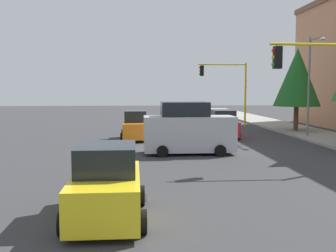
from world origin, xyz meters
TOP-DOWN VIEW (x-y plane):
  - ground_plane at (0.00, 0.00)m, footprint 120.00×120.00m
  - sidewalk_kerb at (-5.00, 10.50)m, footprint 80.00×4.00m
  - lane_arrow_near at (11.51, -3.00)m, footprint 2.40×1.10m
  - traffic_signal_near_left at (6.00, 5.68)m, footprint 0.36×4.59m
  - traffic_signal_far_left at (-14.00, 5.72)m, footprint 0.36×4.59m
  - street_lamp_curbside at (-3.61, 9.20)m, footprint 2.15×0.28m
  - tree_roadside_mid at (-8.00, 10.00)m, footprint 3.67×3.67m
  - delivery_van_silver at (2.00, 0.01)m, footprint 2.22×4.80m
  - car_yellow at (12.58, -3.58)m, footprint 3.88×2.08m
  - car_orange at (-4.28, -2.80)m, footprint 3.63×1.96m
  - car_red at (-5.07, 3.36)m, footprint 4.12×2.01m

SIDE VIEW (x-z plane):
  - ground_plane at x=0.00m, z-range 0.00..0.00m
  - lane_arrow_near at x=11.51m, z-range -0.54..0.56m
  - sidewalk_kerb at x=-5.00m, z-range 0.00..0.15m
  - car_orange at x=-4.28m, z-range -0.09..1.88m
  - car_yellow at x=12.58m, z-range -0.09..1.88m
  - car_red at x=-5.07m, z-range -0.09..1.88m
  - delivery_van_silver at x=2.00m, z-range -0.11..2.67m
  - traffic_signal_near_left at x=6.00m, z-range 1.16..6.70m
  - traffic_signal_far_left at x=-14.00m, z-range 1.21..7.06m
  - street_lamp_curbside at x=-3.61m, z-range 0.85..7.85m
  - tree_roadside_mid at x=-8.00m, z-range 1.03..7.71m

